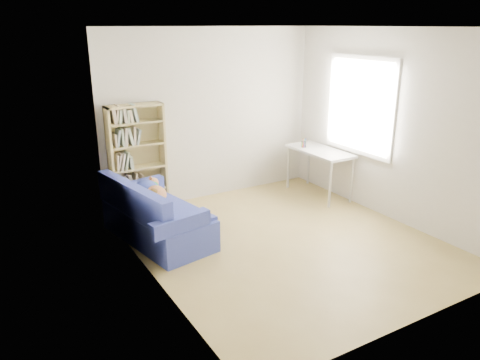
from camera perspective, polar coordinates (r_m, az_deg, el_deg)
name	(u,v)px	position (r m, az deg, el deg)	size (l,w,h in m)	color
ground	(285,241)	(6.04, 5.46, -7.44)	(4.00, 4.00, 0.00)	olive
room_shell	(294,113)	(5.61, 6.60, 8.14)	(3.54, 4.04, 2.62)	silver
sofa	(155,217)	(6.06, -10.36, -4.41)	(1.04, 1.73, 0.79)	navy
bookshelf	(138,164)	(6.81, -12.35, 1.88)	(0.79, 0.25, 1.59)	tan
desk	(320,155)	(7.50, 9.68, 3.07)	(0.53, 1.15, 0.75)	white
pen_cup	(304,144)	(7.57, 7.79, 4.40)	(0.08, 0.08, 0.16)	white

